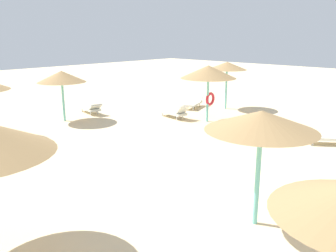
{
  "coord_description": "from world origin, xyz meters",
  "views": [
    {
      "loc": [
        -9.03,
        -5.53,
        4.4
      ],
      "look_at": [
        0.0,
        3.0,
        1.2
      ],
      "focal_mm": 38.44,
      "sensor_mm": 36.0,
      "label": 1
    }
  ],
  "objects_px": {
    "lounger_3": "(194,103)",
    "lounger_0": "(91,108)",
    "parasol_3": "(227,66)",
    "parasol_1": "(208,72)",
    "lounger_2": "(331,137)",
    "lounger_1": "(174,112)",
    "parasol_5": "(261,121)",
    "parasol_0": "(62,77)"
  },
  "relations": [
    {
      "from": "lounger_1",
      "to": "parasol_1",
      "type": "bearing_deg",
      "value": -72.54
    },
    {
      "from": "parasol_3",
      "to": "lounger_2",
      "type": "xyz_separation_m",
      "value": [
        -3.09,
        -7.28,
        -2.23
      ]
    },
    {
      "from": "lounger_1",
      "to": "lounger_0",
      "type": "bearing_deg",
      "value": 119.93
    },
    {
      "from": "lounger_0",
      "to": "parasol_0",
      "type": "bearing_deg",
      "value": -165.32
    },
    {
      "from": "lounger_0",
      "to": "lounger_2",
      "type": "relative_size",
      "value": 1.05
    },
    {
      "from": "parasol_1",
      "to": "lounger_2",
      "type": "relative_size",
      "value": 1.52
    },
    {
      "from": "parasol_3",
      "to": "lounger_2",
      "type": "distance_m",
      "value": 8.22
    },
    {
      "from": "lounger_0",
      "to": "lounger_3",
      "type": "distance_m",
      "value": 6.19
    },
    {
      "from": "parasol_1",
      "to": "lounger_1",
      "type": "bearing_deg",
      "value": 107.46
    },
    {
      "from": "parasol_0",
      "to": "lounger_3",
      "type": "bearing_deg",
      "value": -20.45
    },
    {
      "from": "parasol_1",
      "to": "lounger_3",
      "type": "bearing_deg",
      "value": 50.31
    },
    {
      "from": "lounger_0",
      "to": "parasol_3",
      "type": "bearing_deg",
      "value": -36.86
    },
    {
      "from": "parasol_1",
      "to": "parasol_5",
      "type": "relative_size",
      "value": 1.04
    },
    {
      "from": "lounger_2",
      "to": "lounger_3",
      "type": "height_order",
      "value": "lounger_2"
    },
    {
      "from": "parasol_5",
      "to": "lounger_3",
      "type": "distance_m",
      "value": 14.01
    },
    {
      "from": "lounger_3",
      "to": "lounger_0",
      "type": "bearing_deg",
      "value": 148.54
    },
    {
      "from": "parasol_1",
      "to": "lounger_0",
      "type": "height_order",
      "value": "parasol_1"
    },
    {
      "from": "lounger_0",
      "to": "lounger_1",
      "type": "relative_size",
      "value": 1.03
    },
    {
      "from": "lounger_1",
      "to": "lounger_2",
      "type": "xyz_separation_m",
      "value": [
        0.87,
        -7.86,
        -0.0
      ]
    },
    {
      "from": "parasol_1",
      "to": "lounger_1",
      "type": "height_order",
      "value": "parasol_1"
    },
    {
      "from": "parasol_5",
      "to": "lounger_1",
      "type": "xyz_separation_m",
      "value": [
        6.86,
        8.88,
        -2.19
      ]
    },
    {
      "from": "parasol_5",
      "to": "lounger_2",
      "type": "bearing_deg",
      "value": 7.5
    },
    {
      "from": "parasol_1",
      "to": "lounger_3",
      "type": "distance_m",
      "value": 4.22
    },
    {
      "from": "parasol_0",
      "to": "lounger_3",
      "type": "height_order",
      "value": "parasol_0"
    },
    {
      "from": "lounger_0",
      "to": "lounger_2",
      "type": "bearing_deg",
      "value": -74.74
    },
    {
      "from": "lounger_0",
      "to": "lounger_1",
      "type": "distance_m",
      "value": 4.85
    },
    {
      "from": "parasol_0",
      "to": "lounger_1",
      "type": "bearing_deg",
      "value": -39.92
    },
    {
      "from": "parasol_1",
      "to": "lounger_2",
      "type": "bearing_deg",
      "value": -87.1
    },
    {
      "from": "parasol_5",
      "to": "lounger_0",
      "type": "height_order",
      "value": "parasol_5"
    },
    {
      "from": "parasol_3",
      "to": "lounger_3",
      "type": "bearing_deg",
      "value": 125.39
    },
    {
      "from": "lounger_0",
      "to": "parasol_1",
      "type": "bearing_deg",
      "value": -63.54
    },
    {
      "from": "lounger_1",
      "to": "lounger_2",
      "type": "distance_m",
      "value": 7.91
    },
    {
      "from": "lounger_3",
      "to": "lounger_1",
      "type": "bearing_deg",
      "value": -161.11
    },
    {
      "from": "parasol_0",
      "to": "lounger_0",
      "type": "xyz_separation_m",
      "value": [
        1.98,
        0.52,
        -1.98
      ]
    },
    {
      "from": "parasol_5",
      "to": "parasol_0",
      "type": "bearing_deg",
      "value": 78.95
    },
    {
      "from": "lounger_1",
      "to": "lounger_2",
      "type": "relative_size",
      "value": 1.02
    },
    {
      "from": "parasol_5",
      "to": "lounger_1",
      "type": "bearing_deg",
      "value": 52.31
    },
    {
      "from": "parasol_5",
      "to": "lounger_0",
      "type": "bearing_deg",
      "value": 71.26
    },
    {
      "from": "lounger_3",
      "to": "parasol_0",
      "type": "bearing_deg",
      "value": 159.55
    },
    {
      "from": "lounger_1",
      "to": "lounger_3",
      "type": "distance_m",
      "value": 3.02
    },
    {
      "from": "parasol_3",
      "to": "lounger_3",
      "type": "xyz_separation_m",
      "value": [
        -1.11,
        1.56,
        -2.23
      ]
    },
    {
      "from": "parasol_3",
      "to": "lounger_3",
      "type": "distance_m",
      "value": 2.94
    }
  ]
}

